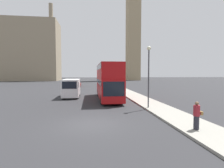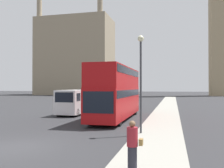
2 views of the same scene
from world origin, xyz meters
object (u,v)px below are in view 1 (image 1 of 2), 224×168
at_px(street_lamp, 149,67).
at_px(clock_tower, 133,8).
at_px(parked_sedan, 77,84).
at_px(white_van, 71,88).
at_px(red_double_decker_bus, 108,80).
at_px(pedestrian, 197,116).

bearing_deg(street_lamp, clock_tower, 77.02).
bearing_deg(clock_tower, parked_sedan, -120.81).
height_order(clock_tower, white_van, clock_tower).
xyz_separation_m(red_double_decker_bus, white_van, (-4.90, 2.34, -1.16)).
distance_m(white_van, parked_sedan, 20.26).
height_order(red_double_decker_bus, street_lamp, street_lamp).
distance_m(pedestrian, parked_sedan, 37.20).
bearing_deg(clock_tower, street_lamp, -102.98).
distance_m(clock_tower, white_van, 75.30).
relative_size(clock_tower, street_lamp, 12.42).
distance_m(street_lamp, parked_sedan, 30.91).
xyz_separation_m(white_van, parked_sedan, (-0.61, 20.24, -0.65)).
height_order(white_van, parked_sedan, white_van).
distance_m(red_double_decker_bus, white_van, 5.56).
xyz_separation_m(white_van, street_lamp, (7.94, -9.29, 2.53)).
distance_m(white_van, pedestrian, 17.97).
relative_size(clock_tower, pedestrian, 44.38).
xyz_separation_m(red_double_decker_bus, street_lamp, (3.04, -6.94, 1.36)).
relative_size(pedestrian, street_lamp, 0.28).
bearing_deg(white_van, parked_sedan, 91.72).
bearing_deg(red_double_decker_bus, clock_tower, 73.18).
xyz_separation_m(red_double_decker_bus, pedestrian, (3.61, -13.47, -1.57)).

